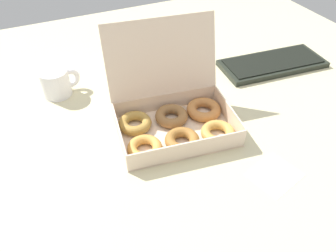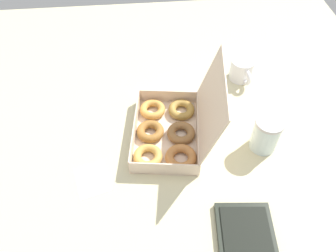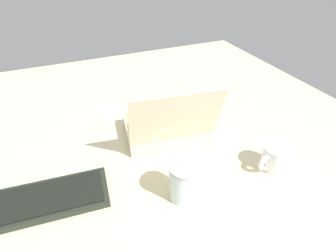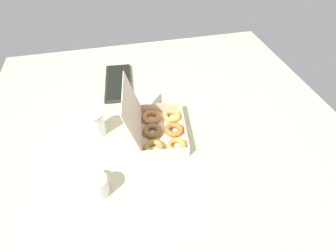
# 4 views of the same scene
# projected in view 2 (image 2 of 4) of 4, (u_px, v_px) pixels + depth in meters

# --- Properties ---
(ground_plane) EXTENTS (1.80, 1.80, 0.02)m
(ground_plane) POSITION_uv_depth(u_px,v_px,m) (162.00, 146.00, 1.08)
(ground_plane) COLOR beige
(donut_box) EXTENTS (0.35, 0.31, 0.26)m
(donut_box) POSITION_uv_depth(u_px,v_px,m) (172.00, 130.00, 1.07)
(donut_box) COLOR beige
(donut_box) RESTS_ON ground_plane
(coffee_mug) EXTENTS (0.12, 0.09, 0.08)m
(coffee_mug) POSITION_uv_depth(u_px,v_px,m) (242.00, 70.00, 1.25)
(coffee_mug) COLOR white
(coffee_mug) RESTS_ON ground_plane
(glass_jar) EXTENTS (0.09, 0.09, 0.12)m
(glass_jar) POSITION_uv_depth(u_px,v_px,m) (266.00, 134.00, 1.02)
(glass_jar) COLOR silver
(glass_jar) RESTS_ON ground_plane
(paper_napkin) EXTENTS (0.13, 0.12, 0.00)m
(paper_napkin) POSITION_uv_depth(u_px,v_px,m) (93.00, 179.00, 0.99)
(paper_napkin) COLOR white
(paper_napkin) RESTS_ON ground_plane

